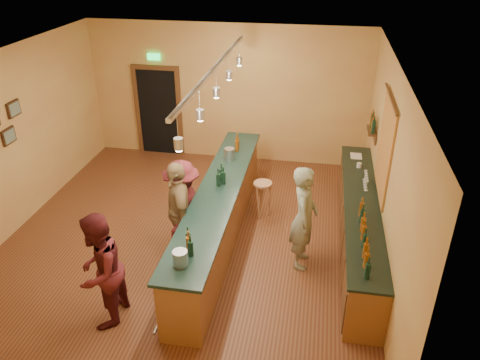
% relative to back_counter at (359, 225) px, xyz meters
% --- Properties ---
extents(floor, '(7.00, 7.00, 0.00)m').
position_rel_back_counter_xyz_m(floor, '(-2.97, -0.18, -0.49)').
color(floor, '#532917').
rests_on(floor, ground).
extents(ceiling, '(6.50, 7.00, 0.02)m').
position_rel_back_counter_xyz_m(ceiling, '(-2.97, -0.18, 2.71)').
color(ceiling, silver).
rests_on(ceiling, wall_back).
extents(wall_back, '(6.50, 0.02, 3.20)m').
position_rel_back_counter_xyz_m(wall_back, '(-2.97, 3.32, 1.11)').
color(wall_back, '#C17C48').
rests_on(wall_back, floor).
extents(wall_front, '(6.50, 0.02, 3.20)m').
position_rel_back_counter_xyz_m(wall_front, '(-2.97, -3.68, 1.11)').
color(wall_front, '#C17C48').
rests_on(wall_front, floor).
extents(wall_left, '(0.02, 7.00, 3.20)m').
position_rel_back_counter_xyz_m(wall_left, '(-6.22, -0.18, 1.11)').
color(wall_left, '#C17C48').
rests_on(wall_left, floor).
extents(wall_right, '(0.02, 7.00, 3.20)m').
position_rel_back_counter_xyz_m(wall_right, '(0.28, -0.18, 1.11)').
color(wall_right, '#C17C48').
rests_on(wall_right, floor).
extents(doorway, '(1.15, 0.09, 2.48)m').
position_rel_back_counter_xyz_m(doorway, '(-4.67, 3.30, 0.64)').
color(doorway, black).
rests_on(doorway, wall_back).
extents(tapestry, '(0.03, 1.40, 1.60)m').
position_rel_back_counter_xyz_m(tapestry, '(0.26, 0.22, 1.36)').
color(tapestry, '#A43420').
rests_on(tapestry, wall_right).
extents(bottle_shelf, '(0.17, 0.55, 0.54)m').
position_rel_back_counter_xyz_m(bottle_shelf, '(0.20, 1.72, 1.18)').
color(bottle_shelf, '#523118').
rests_on(bottle_shelf, wall_right).
extents(back_counter, '(0.60, 4.55, 1.27)m').
position_rel_back_counter_xyz_m(back_counter, '(0.00, 0.00, 0.00)').
color(back_counter, brown).
rests_on(back_counter, floor).
extents(tasting_bar, '(0.73, 5.10, 1.38)m').
position_rel_back_counter_xyz_m(tasting_bar, '(-2.42, -0.18, 0.12)').
color(tasting_bar, brown).
rests_on(tasting_bar, floor).
extents(pendant_track, '(0.11, 4.60, 0.50)m').
position_rel_back_counter_xyz_m(pendant_track, '(-2.42, -0.18, 2.50)').
color(pendant_track, silver).
rests_on(pendant_track, ceiling).
extents(bartender, '(0.43, 0.65, 1.78)m').
position_rel_back_counter_xyz_m(bartender, '(-0.94, -0.58, 0.41)').
color(bartender, gray).
rests_on(bartender, floor).
extents(customer_a, '(0.67, 0.85, 1.73)m').
position_rel_back_counter_xyz_m(customer_a, '(-3.59, -2.38, 0.38)').
color(customer_a, '#59191E').
rests_on(customer_a, floor).
extents(customer_b, '(0.83, 1.12, 1.77)m').
position_rel_back_counter_xyz_m(customer_b, '(-2.97, -0.74, 0.40)').
color(customer_b, '#997A51').
rests_on(customer_b, floor).
extents(customer_c, '(0.66, 1.10, 1.67)m').
position_rel_back_counter_xyz_m(customer_c, '(-2.97, -0.52, 0.35)').
color(customer_c, '#59191E').
rests_on(customer_c, floor).
extents(bar_stool, '(0.36, 0.36, 0.73)m').
position_rel_back_counter_xyz_m(bar_stool, '(-1.77, 0.76, 0.10)').
color(bar_stool, olive).
rests_on(bar_stool, floor).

